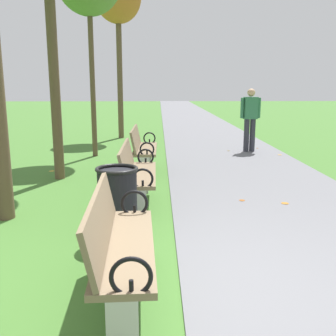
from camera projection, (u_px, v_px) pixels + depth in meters
name	position (u px, v px, depth m)	size (l,w,h in m)	color
ground_plane	(181.00, 291.00, 3.37)	(80.00, 80.00, 0.00)	#42722D
paved_walkway	(190.00, 118.00, 21.01)	(3.05, 44.00, 0.02)	slate
park_bench_1	(119.00, 244.00, 3.14)	(0.54, 1.62, 0.90)	#7A664C
park_bench_2	(137.00, 174.00, 5.63)	(0.48, 1.60, 0.90)	#7A664C
park_bench_3	(143.00, 149.00, 7.85)	(0.48, 1.60, 0.90)	#7A664C
tree_5	(118.00, 0.00, 12.26)	(1.46, 1.46, 5.22)	brown
pedestrian_walking	(250.00, 117.00, 10.15)	(0.53, 0.25, 1.62)	#2D2D38
trash_bin	(118.00, 203.00, 4.43)	(0.48, 0.48, 0.84)	black
scattered_leaves	(188.00, 215.00, 5.29)	(5.36, 9.41, 0.02)	brown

